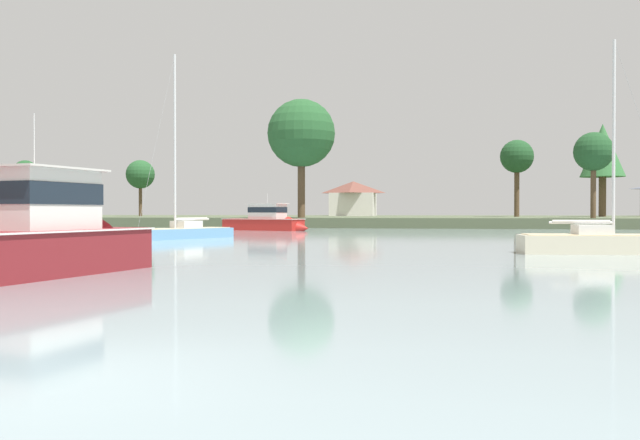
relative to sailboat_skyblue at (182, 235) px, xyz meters
The scene contains 16 objects.
ground_plane 40.18m from the sailboat_skyblue, 70.03° to the right, with size 400.00×400.00×0.00m, color gray.
far_shore_bank 59.47m from the sailboat_skyblue, 76.65° to the left, with size 166.42×54.39×1.15m, color #4C563D.
sailboat_skyblue is the anchor object (origin of this frame).
cruiser_maroon 26.90m from the sailboat_skyblue, 76.79° to the right, with size 4.81×10.31×5.88m.
cruiser_red 20.65m from the sailboat_skyblue, 87.66° to the left, with size 9.65×5.18×4.51m.
sailboat_cream 27.76m from the sailboat_skyblue, 27.02° to the right, with size 7.13×2.74×10.06m.
mooring_buoy_yellow 23.90m from the sailboat_skyblue, ahead, with size 0.35×0.35×0.41m.
mooring_buoy_orange 16.78m from the sailboat_skyblue, 147.28° to the left, with size 0.44×0.44×0.49m.
mooring_buoy_white 17.62m from the sailboat_skyblue, 118.12° to the left, with size 0.32×0.32×0.37m.
shore_tree_left_mid 34.77m from the sailboat_skyblue, 87.77° to the left, with size 7.87×7.87×13.75m.
shore_tree_inland_b 64.31m from the sailboat_skyblue, 132.84° to the left, with size 3.64×3.64×8.30m.
shore_tree_center_right 68.42m from the sailboat_skyblue, 54.84° to the left, with size 5.99×5.99×12.82m.
shore_tree_inland_a 60.01m from the sailboat_skyblue, 62.58° to the left, with size 4.55×4.55×10.55m.
shore_tree_center 47.92m from the sailboat_skyblue, 44.90° to the left, with size 4.19×4.19×9.29m.
shore_tree_far_right 60.79m from the sailboat_skyblue, 117.96° to the left, with size 4.36×4.36×8.59m.
cottage_behind_trees 67.50m from the sailboat_skyblue, 87.76° to the left, with size 7.67×6.83×5.69m.
Camera 1 is at (4.38, -7.08, 1.88)m, focal length 38.54 mm.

